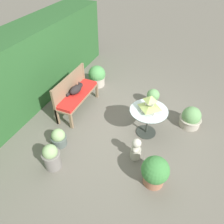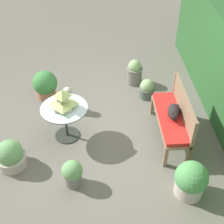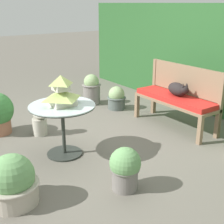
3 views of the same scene
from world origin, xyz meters
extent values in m
plane|color=#666056|center=(0.00, 0.00, 0.00)|extent=(30.00, 30.00, 0.00)
cube|color=#285628|center=(0.00, 2.59, 0.90)|extent=(6.40, 1.04, 1.80)
cube|color=#7F664C|center=(-0.44, 1.01, 0.19)|extent=(0.06, 0.06, 0.38)
cube|color=#7F664C|center=(0.87, 1.01, 0.19)|extent=(0.06, 0.06, 0.38)
cube|color=#7F664C|center=(-0.44, 1.37, 0.19)|extent=(0.06, 0.06, 0.38)
cube|color=#7F664C|center=(0.87, 1.37, 0.19)|extent=(0.06, 0.06, 0.38)
cube|color=#7F664C|center=(0.21, 1.19, 0.40)|extent=(1.37, 0.43, 0.04)
cube|color=red|center=(0.21, 1.19, 0.46)|extent=(1.31, 0.39, 0.07)
cube|color=#7F664C|center=(-0.44, 1.38, 0.46)|extent=(0.06, 0.06, 0.93)
cube|color=#7F664C|center=(0.87, 1.38, 0.46)|extent=(0.06, 0.06, 0.93)
cube|color=#7F664C|center=(0.21, 1.38, 0.71)|extent=(1.31, 0.04, 0.43)
ellipsoid|color=black|center=(0.21, 1.22, 0.59)|extent=(0.39, 0.25, 0.19)
sphere|color=black|center=(0.38, 1.19, 0.62)|extent=(0.12, 0.12, 0.12)
cone|color=black|center=(0.39, 1.22, 0.69)|extent=(0.05, 0.05, 0.05)
cone|color=black|center=(0.38, 1.16, 0.69)|extent=(0.05, 0.05, 0.05)
cylinder|color=black|center=(0.09, 1.33, 0.52)|extent=(0.21, 0.10, 0.07)
cylinder|color=#2D332D|center=(0.08, -0.60, 0.01)|extent=(0.44, 0.44, 0.02)
cylinder|color=#2D332D|center=(0.08, -0.60, 0.32)|extent=(0.04, 0.04, 0.64)
cylinder|color=silver|center=(0.08, -0.60, 0.64)|extent=(0.80, 0.80, 0.01)
torus|color=#2D332D|center=(0.08, -0.60, 0.63)|extent=(0.80, 0.80, 0.02)
cube|color=beige|center=(0.08, -0.60, 0.69)|extent=(0.28, 0.28, 0.08)
pyramid|color=#A8BC66|center=(0.08, -0.60, 0.78)|extent=(0.37, 0.37, 0.10)
cube|color=beige|center=(0.08, -0.60, 0.86)|extent=(0.17, 0.17, 0.07)
pyramid|color=#A8BC66|center=(0.08, -0.60, 0.96)|extent=(0.23, 0.23, 0.11)
cylinder|color=#B7B2A3|center=(-0.68, -0.60, 0.12)|extent=(0.21, 0.21, 0.24)
ellipsoid|color=#B7B2A3|center=(-0.68, -0.60, 0.30)|extent=(0.27, 0.17, 0.10)
sphere|color=#B7B2A3|center=(-0.68, -0.60, 0.42)|extent=(0.18, 0.18, 0.18)
cylinder|color=slate|center=(-1.49, 0.78, 0.19)|extent=(0.32, 0.32, 0.37)
torus|color=slate|center=(-1.49, 0.78, 0.36)|extent=(0.35, 0.35, 0.03)
sphere|color=#89A870|center=(-1.49, 0.78, 0.42)|extent=(0.28, 0.28, 0.28)
cylinder|color=#ADA393|center=(0.71, -1.46, 0.11)|extent=(0.46, 0.46, 0.21)
torus|color=#ADA393|center=(0.71, -1.46, 0.20)|extent=(0.49, 0.49, 0.03)
sphere|color=#66995B|center=(0.71, -1.46, 0.29)|extent=(0.42, 0.42, 0.42)
cylinder|color=#4C5651|center=(-0.98, 0.98, 0.11)|extent=(0.31, 0.31, 0.22)
torus|color=#4C5651|center=(-0.98, 0.98, 0.21)|extent=(0.34, 0.34, 0.03)
sphere|color=#89A870|center=(-0.98, 0.98, 0.27)|extent=(0.28, 0.28, 0.28)
cylinder|color=slate|center=(1.13, -0.46, 0.12)|extent=(0.26, 0.26, 0.24)
torus|color=slate|center=(1.13, -0.46, 0.23)|extent=(0.30, 0.30, 0.03)
sphere|color=#66995B|center=(1.13, -0.46, 0.29)|extent=(0.32, 0.32, 0.32)
camera|label=1|loc=(-3.40, -1.26, 3.52)|focal=35.00mm
camera|label=2|loc=(4.12, -0.05, 3.95)|focal=50.00mm
camera|label=3|loc=(3.30, -2.16, 1.80)|focal=50.00mm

